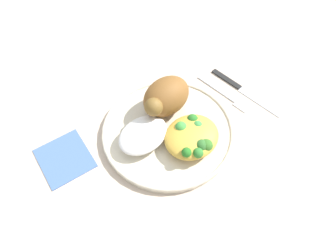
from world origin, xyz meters
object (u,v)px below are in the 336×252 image
(plate, at_px, (168,131))
(fork, at_px, (226,95))
(roasted_chicken, at_px, (165,97))
(napkin, at_px, (65,158))
(mac_cheese_with_broccoli, at_px, (192,137))
(rice_pile, at_px, (143,135))
(knife, at_px, (240,87))

(plate, relative_size, fork, 1.90)
(roasted_chicken, bearing_deg, napkin, -14.63)
(mac_cheese_with_broccoli, xyz_separation_m, napkin, (0.20, -0.15, -0.03))
(plate, bearing_deg, fork, 174.54)
(plate, distance_m, fork, 0.17)
(rice_pile, distance_m, knife, 0.26)
(plate, height_order, napkin, plate)
(roasted_chicken, distance_m, knife, 0.19)
(plate, bearing_deg, roasted_chicken, -128.09)
(roasted_chicken, distance_m, rice_pile, 0.09)
(rice_pile, relative_size, knife, 0.55)
(fork, relative_size, knife, 0.75)
(roasted_chicken, xyz_separation_m, rice_pile, (0.08, 0.03, -0.02))
(rice_pile, bearing_deg, mac_cheese_with_broccoli, 132.57)
(roasted_chicken, bearing_deg, knife, 159.13)
(rice_pile, bearing_deg, napkin, -31.61)
(fork, distance_m, napkin, 0.37)
(knife, bearing_deg, roasted_chicken, -20.87)
(plate, xyz_separation_m, roasted_chicken, (-0.03, -0.04, 0.05))
(plate, relative_size, napkin, 2.60)
(mac_cheese_with_broccoli, bearing_deg, plate, -77.63)
(mac_cheese_with_broccoli, xyz_separation_m, fork, (-0.15, -0.04, -0.03))
(plate, height_order, fork, plate)
(plate, distance_m, roasted_chicken, 0.07)
(plate, relative_size, knife, 1.42)
(rice_pile, height_order, knife, rice_pile)
(roasted_chicken, relative_size, knife, 0.61)
(roasted_chicken, relative_size, mac_cheese_with_broccoli, 1.04)
(rice_pile, bearing_deg, plate, 163.95)
(napkin, bearing_deg, plate, 152.37)
(mac_cheese_with_broccoli, bearing_deg, napkin, -37.56)
(mac_cheese_with_broccoli, bearing_deg, fork, -165.53)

